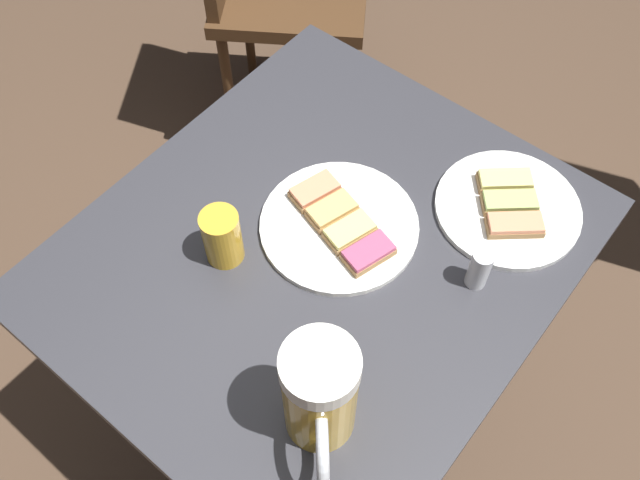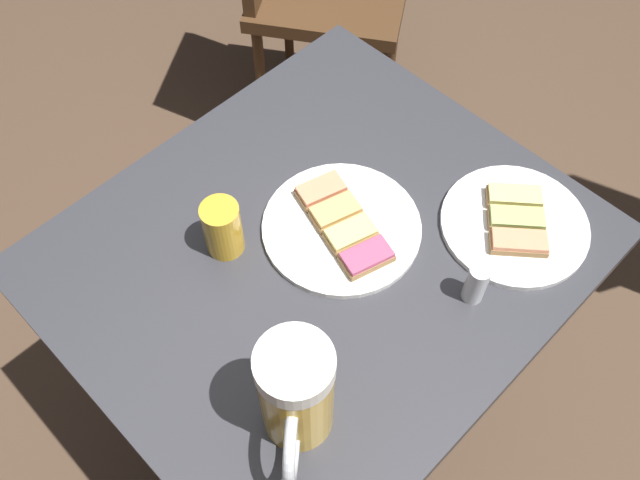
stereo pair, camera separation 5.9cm
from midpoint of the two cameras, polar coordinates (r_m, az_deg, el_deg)
ground_plane at (r=1.68m, az=1.03°, el=-13.91°), size 6.00×6.00×0.00m
cafe_table at (r=1.18m, az=1.44°, el=-5.07°), size 0.65×0.75×0.72m
plate_near at (r=1.04m, az=3.52°, el=1.01°), size 0.24×0.24×0.03m
plate_far at (r=1.09m, az=17.18°, el=1.25°), size 0.22×0.22×0.03m
beer_mug at (r=0.83m, az=0.10°, el=-12.72°), size 0.12×0.13×0.18m
beer_glass_small at (r=1.00m, az=-6.32°, el=0.89°), size 0.06×0.06×0.09m
salt_shaker at (r=0.99m, az=14.34°, el=-3.54°), size 0.03×0.03×0.07m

